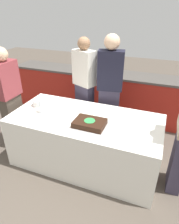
{
  "coord_description": "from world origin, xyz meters",
  "views": [
    {
      "loc": [
        0.9,
        -2.15,
        2.13
      ],
      "look_at": [
        0.07,
        0.0,
        0.87
      ],
      "focal_mm": 32.0,
      "sensor_mm": 36.0,
      "label": 1
    }
  ],
  "objects_px": {
    "plate_stack": "(40,102)",
    "cake": "(90,123)",
    "person_seated_left": "(10,99)",
    "person_cutting_cake": "(110,89)",
    "wine_glass": "(41,104)",
    "person_standing_back": "(84,88)"
  },
  "relations": [
    {
      "from": "plate_stack",
      "to": "person_standing_back",
      "type": "bearing_deg",
      "value": 51.69
    },
    {
      "from": "cake",
      "to": "person_standing_back",
      "type": "distance_m",
      "value": 0.98
    },
    {
      "from": "wine_glass",
      "to": "person_standing_back",
      "type": "relative_size",
      "value": 0.11
    },
    {
      "from": "plate_stack",
      "to": "cake",
      "type": "bearing_deg",
      "value": -16.21
    },
    {
      "from": "cake",
      "to": "person_cutting_cake",
      "type": "relative_size",
      "value": 0.24
    },
    {
      "from": "person_cutting_cake",
      "to": "person_standing_back",
      "type": "height_order",
      "value": "person_cutting_cake"
    },
    {
      "from": "cake",
      "to": "person_standing_back",
      "type": "xyz_separation_m",
      "value": [
        -0.43,
        0.87,
        0.08
      ]
    },
    {
      "from": "person_cutting_cake",
      "to": "person_standing_back",
      "type": "bearing_deg",
      "value": -10.58
    },
    {
      "from": "cake",
      "to": "plate_stack",
      "type": "relative_size",
      "value": 2.1
    },
    {
      "from": "plate_stack",
      "to": "person_cutting_cake",
      "type": "xyz_separation_m",
      "value": [
        0.91,
        0.61,
        0.12
      ]
    },
    {
      "from": "plate_stack",
      "to": "wine_glass",
      "type": "height_order",
      "value": "wine_glass"
    },
    {
      "from": "wine_glass",
      "to": "person_cutting_cake",
      "type": "distance_m",
      "value": 1.1
    },
    {
      "from": "plate_stack",
      "to": "person_seated_left",
      "type": "xyz_separation_m",
      "value": [
        -0.47,
        -0.1,
        0.02
      ]
    },
    {
      "from": "wine_glass",
      "to": "person_seated_left",
      "type": "xyz_separation_m",
      "value": [
        -0.62,
        0.09,
        -0.07
      ]
    },
    {
      "from": "person_seated_left",
      "to": "person_standing_back",
      "type": "distance_m",
      "value": 1.18
    },
    {
      "from": "cake",
      "to": "person_cutting_cake",
      "type": "height_order",
      "value": "person_cutting_cake"
    },
    {
      "from": "plate_stack",
      "to": "wine_glass",
      "type": "xyz_separation_m",
      "value": [
        0.16,
        -0.19,
        0.09
      ]
    },
    {
      "from": "plate_stack",
      "to": "person_seated_left",
      "type": "distance_m",
      "value": 0.48
    },
    {
      "from": "wine_glass",
      "to": "person_cutting_cake",
      "type": "height_order",
      "value": "person_cutting_cake"
    },
    {
      "from": "person_cutting_cake",
      "to": "person_seated_left",
      "type": "bearing_deg",
      "value": 16.59
    },
    {
      "from": "person_seated_left",
      "to": "cake",
      "type": "bearing_deg",
      "value": -96.85
    },
    {
      "from": "plate_stack",
      "to": "person_standing_back",
      "type": "distance_m",
      "value": 0.78
    }
  ]
}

